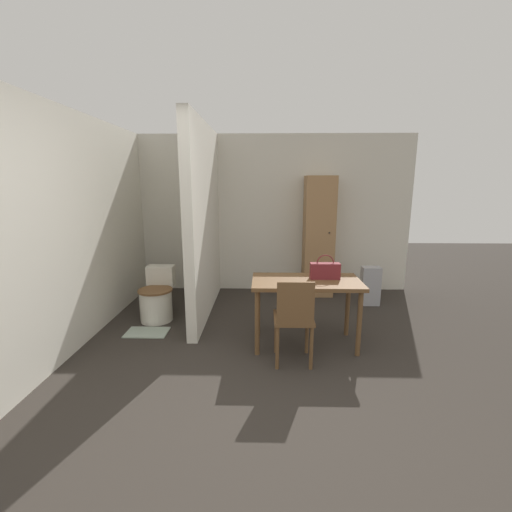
% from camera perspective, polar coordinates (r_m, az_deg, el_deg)
% --- Properties ---
extents(ground_plane, '(16.00, 16.00, 0.00)m').
position_cam_1_polar(ground_plane, '(2.78, -0.31, -26.88)').
color(ground_plane, '#2D2823').
extents(wall_back, '(4.83, 0.12, 2.50)m').
position_cam_1_polar(wall_back, '(5.62, 0.67, 6.97)').
color(wall_back, beige).
rests_on(wall_back, ground_plane).
extents(wall_left, '(0.12, 4.38, 2.50)m').
position_cam_1_polar(wall_left, '(4.39, -26.49, 4.29)').
color(wall_left, beige).
rests_on(wall_left, ground_plane).
extents(partition_wall, '(0.12, 2.05, 2.50)m').
position_cam_1_polar(partition_wall, '(4.61, -8.61, 5.73)').
color(partition_wall, beige).
rests_on(partition_wall, ground_plane).
extents(dining_table, '(1.16, 0.61, 0.73)m').
position_cam_1_polar(dining_table, '(3.72, 8.35, -5.36)').
color(dining_table, brown).
rests_on(dining_table, ground_plane).
extents(wooden_chair, '(0.38, 0.38, 0.87)m').
position_cam_1_polar(wooden_chair, '(3.35, 6.36, -10.15)').
color(wooden_chair, brown).
rests_on(wooden_chair, ground_plane).
extents(toilet, '(0.43, 0.58, 0.66)m').
position_cam_1_polar(toilet, '(4.66, -16.16, -6.87)').
color(toilet, silver).
rests_on(toilet, ground_plane).
extents(handbag, '(0.32, 0.10, 0.27)m').
position_cam_1_polar(handbag, '(3.75, 11.43, -2.37)').
color(handbag, maroon).
rests_on(handbag, dining_table).
extents(wooden_cabinet, '(0.45, 0.45, 1.86)m').
position_cam_1_polar(wooden_cabinet, '(5.44, 10.36, 3.20)').
color(wooden_cabinet, '#997047').
rests_on(wooden_cabinet, ground_plane).
extents(bath_mat, '(0.49, 0.31, 0.01)m').
position_cam_1_polar(bath_mat, '(4.37, -17.69, -12.02)').
color(bath_mat, '#99A899').
rests_on(bath_mat, ground_plane).
extents(space_heater, '(0.27, 0.17, 0.57)m').
position_cam_1_polar(space_heater, '(5.27, 18.50, -4.74)').
color(space_heater, '#9E9EA3').
rests_on(space_heater, ground_plane).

